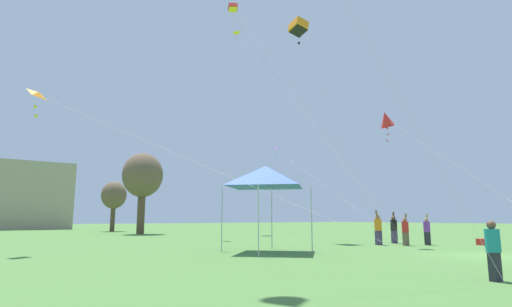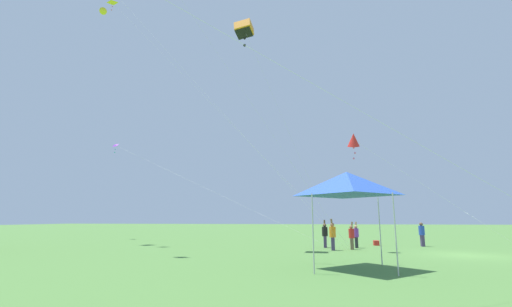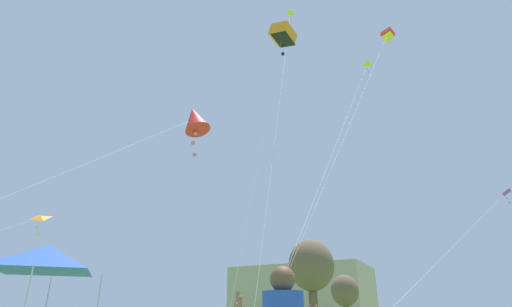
{
  "view_description": "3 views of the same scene",
  "coord_description": "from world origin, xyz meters",
  "views": [
    {
      "loc": [
        -18.16,
        -8.29,
        1.58
      ],
      "look_at": [
        -2.88,
        13.33,
        5.87
      ],
      "focal_mm": 28.0,
      "sensor_mm": 36.0,
      "label": 1
    },
    {
      "loc": [
        -22.02,
        8.63,
        2.07
      ],
      "look_at": [
        -0.0,
        12.23,
        6.32
      ],
      "focal_mm": 24.0,
      "sensor_mm": 36.0,
      "label": 2
    },
    {
      "loc": [
        7.98,
        -3.45,
        1.24
      ],
      "look_at": [
        1.5,
        9.24,
        7.26
      ],
      "focal_mm": 28.0,
      "sensor_mm": 36.0,
      "label": 3
    }
  ],
  "objects": [
    {
      "name": "ground_plane",
      "position": [
        0.0,
        0.0,
        0.0
      ],
      "size": [
        220.0,
        220.0,
        0.0
      ],
      "primitive_type": "plane",
      "color": "#4C7A38"
    },
    {
      "name": "festival_tent",
      "position": [
        -6.7,
        7.11,
        3.56
      ],
      "size": [
        3.39,
        3.39,
        4.09
      ],
      "color": "#B7B7BC",
      "rests_on": "ground"
    },
    {
      "name": "cooler_box",
      "position": [
        6.82,
        3.76,
        0.19
      ],
      "size": [
        0.61,
        0.38,
        0.37
      ],
      "primitive_type": "cube",
      "color": "red",
      "rests_on": "ground"
    },
    {
      "name": "person_red_shirt",
      "position": [
        2.68,
        6.04,
        0.9
      ],
      "size": [
        0.38,
        0.38,
        1.86
      ],
      "rotation": [
        0.0,
        0.0,
        4.87
      ],
      "color": "brown",
      "rests_on": "ground"
    },
    {
      "name": "person_purple_shirt",
      "position": [
        4.13,
        5.57,
        0.89
      ],
      "size": [
        0.38,
        0.38,
        1.84
      ],
      "rotation": [
        0.0,
        0.0,
        4.68
      ],
      "color": "#282833",
      "rests_on": "ground"
    },
    {
      "name": "person_blue_shirt",
      "position": [
        6.28,
        0.48,
        0.96
      ],
      "size": [
        0.42,
        0.42,
        1.78
      ],
      "rotation": [
        0.0,
        0.0,
        0.62
      ],
      "color": "#473860",
      "rests_on": "ground"
    },
    {
      "name": "person_orange_shirt",
      "position": [
        1.88,
        7.36,
        1.0
      ],
      "size": [
        0.42,
        0.42,
        2.07
      ],
      "rotation": [
        0.0,
        0.0,
        2.65
      ],
      "color": "#473860",
      "rests_on": "ground"
    },
    {
      "name": "person_black_shirt",
      "position": [
        4.01,
        7.79,
        0.96
      ],
      "size": [
        0.41,
        0.41,
        1.98
      ],
      "rotation": [
        0.0,
        0.0,
        5.23
      ],
      "color": "#473860",
      "rests_on": "ground"
    },
    {
      "name": "kite_yellow_delta_1",
      "position": [
        3.54,
        25.7,
        21.04
      ],
      "size": [
        1.06,
        20.63,
        21.61
      ],
      "color": "silver",
      "rests_on": "ground"
    },
    {
      "name": "kite_red_diamond_3",
      "position": [
        1.06,
        5.77,
        7.24
      ],
      "size": [
        1.49,
        9.94,
        7.85
      ],
      "color": "silver",
      "rests_on": "ground"
    },
    {
      "name": "kite_orange_box_4",
      "position": [
        1.11,
        13.32,
        16.12
      ],
      "size": [
        1.33,
        7.13,
        16.72
      ],
      "color": "silver",
      "rests_on": "ground"
    },
    {
      "name": "kite_purple_delta_5",
      "position": [
        11.41,
        29.35,
        9.77
      ],
      "size": [
        7.56,
        22.81,
        10.28
      ],
      "color": "silver",
      "rests_on": "ground"
    }
  ]
}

